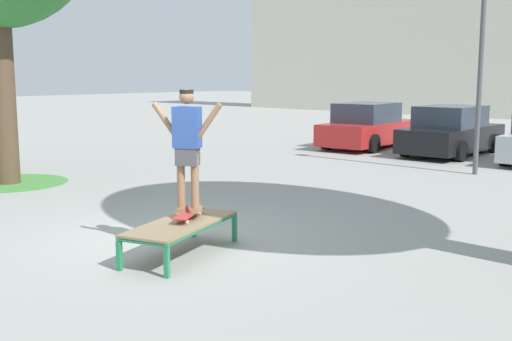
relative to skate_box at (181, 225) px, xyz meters
The scene contains 8 objects.
ground_plane 0.95m from the skate_box, 144.85° to the left, with size 120.00×120.00×0.00m, color #999993.
skate_box is the anchor object (origin of this frame).
skateboard 0.23m from the skate_box, 108.10° to the left, with size 0.57×0.79×0.09m.
skater 1.14m from the skate_box, 108.20° to the left, with size 0.90×0.57×1.69m.
grass_patch_near_left 7.38m from the skate_box, behind, with size 2.62×2.62×0.01m, color #47893D.
car_red 13.59m from the skate_box, 112.08° to the left, with size 2.21×4.34×1.50m.
car_black 12.85m from the skate_box, 99.75° to the left, with size 2.01×4.25×1.50m.
light_post 10.10m from the skate_box, 90.10° to the left, with size 0.36×0.36×5.83m.
Camera 1 is at (7.09, -5.93, 2.45)m, focal length 44.17 mm.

